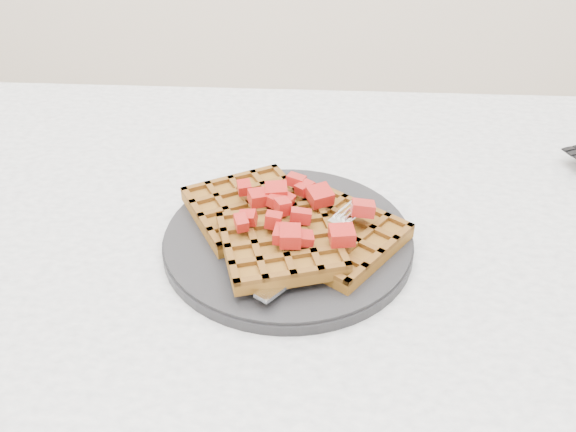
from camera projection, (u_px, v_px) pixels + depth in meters
The scene contains 5 objects.
table at pixel (354, 322), 0.76m from camera, with size 1.20×0.80×0.75m.
plate at pixel (288, 240), 0.69m from camera, with size 0.27×0.27×0.02m, color black.
waffles at pixel (288, 228), 0.68m from camera, with size 0.26×0.23×0.03m.
strawberry_pile at pixel (288, 205), 0.67m from camera, with size 0.15×0.15×0.02m, color #870000, non-canonical shape.
fork at pixel (322, 251), 0.65m from camera, with size 0.02×0.18×0.02m, color silver, non-canonical shape.
Camera 1 is at (-0.05, -0.55, 1.19)m, focal length 40.00 mm.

